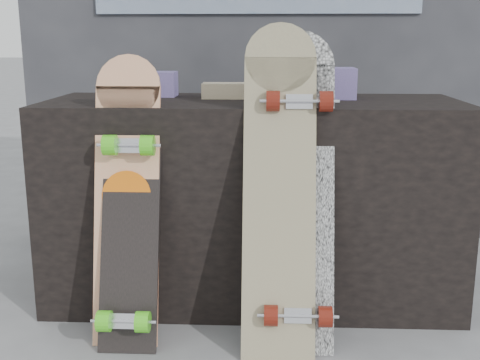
{
  "coord_description": "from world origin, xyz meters",
  "views": [
    {
      "loc": [
        0.05,
        -1.83,
        1.04
      ],
      "look_at": [
        -0.04,
        0.2,
        0.55
      ],
      "focal_mm": 45.0,
      "sensor_mm": 36.0,
      "label": 1
    }
  ],
  "objects_px": {
    "longboard_geisha": "(127,191)",
    "longboard_cascadia": "(298,184)",
    "skateboard_dark": "(130,215)",
    "vendor_table": "(253,200)",
    "longboard_celtic": "(279,178)"
  },
  "relations": [
    {
      "from": "longboard_geisha",
      "to": "skateboard_dark",
      "type": "height_order",
      "value": "longboard_geisha"
    },
    {
      "from": "longboard_geisha",
      "to": "skateboard_dark",
      "type": "xyz_separation_m",
      "value": [
        0.02,
        -0.04,
        -0.07
      ]
    },
    {
      "from": "longboard_cascadia",
      "to": "skateboard_dark",
      "type": "distance_m",
      "value": 0.58
    },
    {
      "from": "longboard_celtic",
      "to": "longboard_cascadia",
      "type": "relative_size",
      "value": 1.02
    },
    {
      "from": "longboard_cascadia",
      "to": "longboard_geisha",
      "type": "bearing_deg",
      "value": 179.77
    },
    {
      "from": "vendor_table",
      "to": "skateboard_dark",
      "type": "xyz_separation_m",
      "value": [
        -0.41,
        -0.38,
        0.04
      ]
    },
    {
      "from": "longboard_cascadia",
      "to": "skateboard_dark",
      "type": "bearing_deg",
      "value": -175.82
    },
    {
      "from": "vendor_table",
      "to": "longboard_cascadia",
      "type": "bearing_deg",
      "value": -64.7
    },
    {
      "from": "longboard_celtic",
      "to": "skateboard_dark",
      "type": "distance_m",
      "value": 0.53
    },
    {
      "from": "vendor_table",
      "to": "longboard_geisha",
      "type": "relative_size",
      "value": 1.63
    },
    {
      "from": "vendor_table",
      "to": "longboard_celtic",
      "type": "bearing_deg",
      "value": -75.04
    },
    {
      "from": "longboard_geisha",
      "to": "longboard_cascadia",
      "type": "height_order",
      "value": "longboard_cascadia"
    },
    {
      "from": "vendor_table",
      "to": "skateboard_dark",
      "type": "relative_size",
      "value": 1.84
    },
    {
      "from": "longboard_geisha",
      "to": "longboard_celtic",
      "type": "distance_m",
      "value": 0.53
    },
    {
      "from": "longboard_celtic",
      "to": "longboard_cascadia",
      "type": "bearing_deg",
      "value": 19.98
    }
  ]
}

